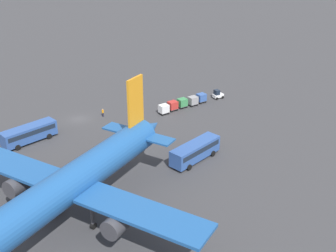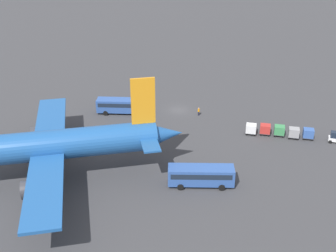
{
  "view_description": "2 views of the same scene",
  "coord_description": "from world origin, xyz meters",
  "px_view_note": "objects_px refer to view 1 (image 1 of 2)",
  "views": [
    {
      "loc": [
        32.8,
        73.97,
        35.88
      ],
      "look_at": [
        -7.68,
        20.33,
        3.94
      ],
      "focal_mm": 45.0,
      "sensor_mm": 36.0,
      "label": 1
    },
    {
      "loc": [
        -13.67,
        81.7,
        37.58
      ],
      "look_at": [
        -0.51,
        14.29,
        3.18
      ],
      "focal_mm": 45.0,
      "sensor_mm": 36.0,
      "label": 2
    }
  ],
  "objects_px": {
    "shuttle_bus_near": "(29,133)",
    "shuttle_bus_far": "(195,150)",
    "worker_person": "(103,113)",
    "cargo_cart_grey": "(193,100)",
    "airplane": "(64,189)",
    "cargo_cart_blue": "(201,98)",
    "cargo_cart_white": "(164,109)",
    "cargo_cart_red": "(173,105)",
    "cargo_cart_green": "(182,103)",
    "baggage_tug": "(218,94)"
  },
  "relations": [
    {
      "from": "cargo_cart_blue",
      "to": "cargo_cart_white",
      "type": "distance_m",
      "value": 10.55
    },
    {
      "from": "cargo_cart_green",
      "to": "airplane",
      "type": "bearing_deg",
      "value": 31.09
    },
    {
      "from": "airplane",
      "to": "worker_person",
      "type": "xyz_separation_m",
      "value": [
        -21.07,
        -28.69,
        -5.11
      ]
    },
    {
      "from": "cargo_cart_grey",
      "to": "cargo_cart_green",
      "type": "height_order",
      "value": "same"
    },
    {
      "from": "cargo_cart_white",
      "to": "cargo_cart_red",
      "type": "bearing_deg",
      "value": -172.14
    },
    {
      "from": "worker_person",
      "to": "cargo_cart_blue",
      "type": "bearing_deg",
      "value": 163.18
    },
    {
      "from": "airplane",
      "to": "shuttle_bus_near",
      "type": "height_order",
      "value": "airplane"
    },
    {
      "from": "worker_person",
      "to": "cargo_cart_white",
      "type": "height_order",
      "value": "cargo_cart_white"
    },
    {
      "from": "worker_person",
      "to": "cargo_cart_red",
      "type": "bearing_deg",
      "value": 155.32
    },
    {
      "from": "airplane",
      "to": "cargo_cart_grey",
      "type": "height_order",
      "value": "airplane"
    },
    {
      "from": "shuttle_bus_near",
      "to": "shuttle_bus_far",
      "type": "xyz_separation_m",
      "value": [
        -19.86,
        23.38,
        0.03
      ]
    },
    {
      "from": "cargo_cart_grey",
      "to": "worker_person",
      "type": "bearing_deg",
      "value": -19.58
    },
    {
      "from": "cargo_cart_grey",
      "to": "cargo_cart_green",
      "type": "relative_size",
      "value": 1.0
    },
    {
      "from": "shuttle_bus_near",
      "to": "cargo_cart_blue",
      "type": "xyz_separation_m",
      "value": [
        -37.74,
        4.51,
        -0.68
      ]
    },
    {
      "from": "shuttle_bus_near",
      "to": "cargo_cart_white",
      "type": "height_order",
      "value": "shuttle_bus_near"
    },
    {
      "from": "worker_person",
      "to": "cargo_cart_white",
      "type": "bearing_deg",
      "value": 148.87
    },
    {
      "from": "worker_person",
      "to": "cargo_cart_grey",
      "type": "distance_m",
      "value": 19.97
    },
    {
      "from": "cargo_cart_blue",
      "to": "worker_person",
      "type": "bearing_deg",
      "value": -16.82
    },
    {
      "from": "baggage_tug",
      "to": "cargo_cart_grey",
      "type": "relative_size",
      "value": 1.23
    },
    {
      "from": "cargo_cart_green",
      "to": "cargo_cart_grey",
      "type": "bearing_deg",
      "value": 170.01
    },
    {
      "from": "shuttle_bus_near",
      "to": "cargo_cart_green",
      "type": "relative_size",
      "value": 5.03
    },
    {
      "from": "cargo_cart_grey",
      "to": "cargo_cart_white",
      "type": "height_order",
      "value": "same"
    },
    {
      "from": "shuttle_bus_near",
      "to": "shuttle_bus_far",
      "type": "bearing_deg",
      "value": 122.43
    },
    {
      "from": "airplane",
      "to": "cargo_cart_blue",
      "type": "bearing_deg",
      "value": -175.15
    },
    {
      "from": "worker_person",
      "to": "cargo_cart_red",
      "type": "distance_m",
      "value": 14.91
    },
    {
      "from": "cargo_cart_grey",
      "to": "baggage_tug",
      "type": "bearing_deg",
      "value": 178.9
    },
    {
      "from": "airplane",
      "to": "cargo_cart_white",
      "type": "bearing_deg",
      "value": -168.07
    },
    {
      "from": "shuttle_bus_far",
      "to": "airplane",
      "type": "bearing_deg",
      "value": -2.23
    },
    {
      "from": "cargo_cart_white",
      "to": "cargo_cart_green",
      "type": "bearing_deg",
      "value": -176.09
    },
    {
      "from": "airplane",
      "to": "cargo_cart_red",
      "type": "relative_size",
      "value": 21.19
    },
    {
      "from": "shuttle_bus_near",
      "to": "baggage_tug",
      "type": "xyz_separation_m",
      "value": [
        -42.41,
        4.85,
        -0.93
      ]
    },
    {
      "from": "baggage_tug",
      "to": "airplane",
      "type": "bearing_deg",
      "value": 31.5
    },
    {
      "from": "shuttle_bus_near",
      "to": "cargo_cart_white",
      "type": "relative_size",
      "value": 5.03
    },
    {
      "from": "shuttle_bus_far",
      "to": "cargo_cart_red",
      "type": "xyz_separation_m",
      "value": [
        -9.97,
        -19.14,
        -0.71
      ]
    },
    {
      "from": "shuttle_bus_near",
      "to": "baggage_tug",
      "type": "bearing_deg",
      "value": 165.57
    },
    {
      "from": "worker_person",
      "to": "cargo_cart_grey",
      "type": "height_order",
      "value": "cargo_cart_grey"
    },
    {
      "from": "worker_person",
      "to": "cargo_cart_grey",
      "type": "bearing_deg",
      "value": 160.42
    },
    {
      "from": "worker_person",
      "to": "cargo_cart_grey",
      "type": "relative_size",
      "value": 0.84
    },
    {
      "from": "cargo_cart_grey",
      "to": "shuttle_bus_near",
      "type": "bearing_deg",
      "value": -7.64
    },
    {
      "from": "cargo_cart_grey",
      "to": "shuttle_bus_far",
      "type": "bearing_deg",
      "value": 50.77
    },
    {
      "from": "cargo_cart_blue",
      "to": "cargo_cart_grey",
      "type": "distance_m",
      "value": 2.65
    },
    {
      "from": "cargo_cart_green",
      "to": "worker_person",
      "type": "bearing_deg",
      "value": -21.05
    },
    {
      "from": "cargo_cart_red",
      "to": "cargo_cart_white",
      "type": "distance_m",
      "value": 2.66
    },
    {
      "from": "cargo_cart_red",
      "to": "shuttle_bus_near",
      "type": "bearing_deg",
      "value": -8.1
    },
    {
      "from": "cargo_cart_green",
      "to": "cargo_cart_red",
      "type": "bearing_deg",
      "value": -0.07
    },
    {
      "from": "airplane",
      "to": "worker_person",
      "type": "distance_m",
      "value": 35.96
    },
    {
      "from": "airplane",
      "to": "shuttle_bus_far",
      "type": "xyz_separation_m",
      "value": [
        -24.65,
        -3.33,
        -4.08
      ]
    },
    {
      "from": "cargo_cart_green",
      "to": "cargo_cart_red",
      "type": "height_order",
      "value": "same"
    },
    {
      "from": "cargo_cart_green",
      "to": "cargo_cart_white",
      "type": "xyz_separation_m",
      "value": [
        5.27,
        0.36,
        0.0
      ]
    },
    {
      "from": "cargo_cart_green",
      "to": "cargo_cart_red",
      "type": "relative_size",
      "value": 1.0
    }
  ]
}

